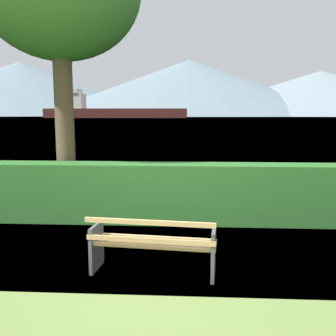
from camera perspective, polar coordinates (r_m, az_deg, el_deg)
The scene contains 6 objects.
ground_plane at distance 5.57m, azimuth -2.21°, elevation -15.75°, with size 1400.00×1400.00×0.00m, color olive.
water_surface at distance 314.36m, azimuth 3.18°, elevation 7.88°, with size 620.00×620.00×0.00m, color slate.
park_bench at distance 5.36m, azimuth -2.37°, elevation -11.82°, with size 1.84×0.75×0.87m.
hedge_row at distance 7.82m, azimuth -0.46°, elevation -3.86°, with size 9.39×0.72×1.25m, color #2D6B28.
cargo_ship_large at distance 243.65m, azimuth -9.68°, elevation 8.86°, with size 91.31×15.05×18.37m.
distant_hills at distance 566.64m, azimuth -1.43°, elevation 12.00°, with size 875.16×450.76×83.45m.
Camera 1 is at (0.49, -5.06, 2.27)m, focal length 39.38 mm.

